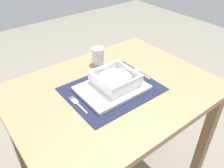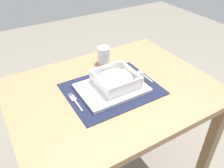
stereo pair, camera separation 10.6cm
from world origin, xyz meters
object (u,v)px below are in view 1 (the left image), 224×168
at_px(spoon, 138,72).
at_px(porridge_bowl, 115,80).
at_px(butter_knife, 140,77).
at_px(drinking_glass, 98,56).
at_px(dining_table, 113,105).
at_px(fork, 77,103).

bearing_deg(spoon, porridge_bowl, -169.76).
bearing_deg(butter_knife, spoon, 54.43).
distance_m(porridge_bowl, drinking_glass, 0.24).
height_order(porridge_bowl, drinking_glass, drinking_glass).
height_order(porridge_bowl, butter_knife, porridge_bowl).
xyz_separation_m(spoon, drinking_glass, (-0.10, 0.21, 0.03)).
relative_size(dining_table, porridge_bowl, 5.22).
bearing_deg(fork, butter_knife, -1.20).
bearing_deg(porridge_bowl, drinking_glass, 74.06).
distance_m(fork, butter_knife, 0.35).
height_order(dining_table, porridge_bowl, porridge_bowl).
bearing_deg(fork, drinking_glass, 41.99).
bearing_deg(dining_table, porridge_bowl, 7.53).
bearing_deg(porridge_bowl, butter_knife, -8.29).
xyz_separation_m(butter_knife, drinking_glass, (-0.07, 0.25, 0.04)).
bearing_deg(drinking_glass, fork, -139.68).
height_order(dining_table, spoon, spoon).
bearing_deg(spoon, butter_knife, -121.59).
distance_m(dining_table, drinking_glass, 0.29).
xyz_separation_m(porridge_bowl, fork, (-0.21, -0.00, -0.03)).
bearing_deg(dining_table, spoon, 7.28).
relative_size(dining_table, butter_knife, 7.09).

